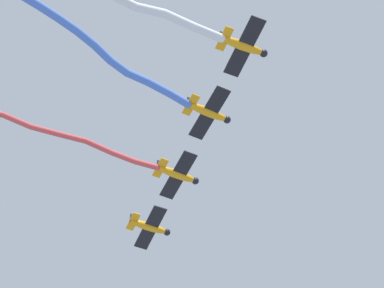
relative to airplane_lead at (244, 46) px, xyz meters
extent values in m
ellipsoid|color=orange|center=(-0.11, 0.01, -0.01)|extent=(4.64, 1.45, 0.93)
sphere|color=black|center=(2.05, -0.24, -0.01)|extent=(0.88, 0.88, 0.79)
ellipsoid|color=#232833|center=(0.45, -0.05, 0.34)|extent=(1.20, 0.75, 0.50)
cube|color=black|center=(0.04, 0.00, -0.14)|extent=(2.31, 6.77, 0.12)
cube|color=orange|center=(-2.02, 0.23, 0.07)|extent=(1.16, 2.68, 0.10)
cube|color=black|center=(-1.93, 0.22, 0.56)|extent=(1.04, 0.24, 1.29)
cylinder|color=white|center=(-3.78, 0.31, -0.19)|extent=(2.91, 0.92, 1.11)
cylinder|color=white|center=(-6.72, 0.47, -0.15)|extent=(3.23, 1.10, 1.21)
cylinder|color=white|center=(-9.59, 0.90, -0.05)|extent=(2.91, 1.43, 1.01)
cylinder|color=white|center=(-12.29, 1.17, -0.16)|extent=(2.76, 0.92, 0.93)
sphere|color=white|center=(-2.38, 0.28, -0.06)|extent=(0.85, 0.85, 0.85)
sphere|color=white|center=(-5.19, 0.35, -0.32)|extent=(0.85, 0.85, 0.85)
sphere|color=white|center=(-8.25, 0.60, 0.03)|extent=(0.85, 0.85, 0.85)
sphere|color=white|center=(-10.93, 1.20, -0.12)|extent=(0.85, 0.85, 0.85)
ellipsoid|color=orange|center=(0.81, 8.45, 0.29)|extent=(4.61, 1.17, 0.93)
sphere|color=black|center=(2.98, 8.34, 0.29)|extent=(0.83, 0.83, 0.79)
ellipsoid|color=#232833|center=(1.38, 8.42, 0.64)|extent=(1.17, 0.68, 0.50)
cube|color=black|center=(0.96, 8.45, 0.16)|extent=(1.90, 6.71, 0.12)
cube|color=orange|center=(-1.10, 8.55, 0.37)|extent=(1.01, 2.64, 0.10)
cube|color=black|center=(-1.01, 8.55, 0.86)|extent=(1.04, 0.18, 1.29)
cylinder|color=#4C75DB|center=(-2.49, 8.47, 0.27)|extent=(2.15, 0.99, 0.85)
cylinder|color=#4C75DB|center=(-4.86, 8.24, 0.23)|extent=(2.80, 1.05, 0.94)
cylinder|color=#4C75DB|center=(-7.40, 7.97, -0.10)|extent=(2.65, 1.05, 1.30)
cylinder|color=#4C75DB|center=(-9.62, 7.58, -0.39)|extent=(2.25, 1.28, 0.88)
cylinder|color=#4C75DB|center=(-11.66, 6.95, -0.39)|extent=(2.37, 1.50, 0.88)
cylinder|color=#4C75DB|center=(-13.75, 6.25, -0.39)|extent=(2.37, 1.39, 0.87)
cylinder|color=#4C75DB|center=(-15.82, 5.65, -0.59)|extent=(2.35, 1.33, 1.15)
cylinder|color=#4C75DB|center=(-17.80, 5.13, -0.90)|extent=(2.25, 1.23, 1.08)
sphere|color=#4C75DB|center=(-1.47, 8.57, 0.24)|extent=(0.79, 0.79, 0.79)
sphere|color=#4C75DB|center=(-3.52, 8.37, 0.30)|extent=(0.79, 0.79, 0.79)
sphere|color=#4C75DB|center=(-6.20, 8.11, 0.15)|extent=(0.79, 0.79, 0.79)
sphere|color=#4C75DB|center=(-8.60, 7.84, -0.35)|extent=(0.79, 0.79, 0.79)
sphere|color=#4C75DB|center=(-10.63, 7.33, -0.43)|extent=(0.79, 0.79, 0.79)
sphere|color=#4C75DB|center=(-12.69, 6.57, -0.35)|extent=(0.79, 0.79, 0.79)
sphere|color=#4C75DB|center=(-14.81, 5.93, -0.43)|extent=(0.79, 0.79, 0.79)
sphere|color=#4C75DB|center=(-16.82, 5.36, -0.76)|extent=(0.79, 0.79, 0.79)
sphere|color=#4C75DB|center=(-18.79, 4.90, -1.03)|extent=(0.79, 0.79, 0.79)
ellipsoid|color=orange|center=(1.73, 16.89, -0.01)|extent=(4.62, 1.26, 0.93)
sphere|color=black|center=(3.90, 16.74, -0.01)|extent=(0.85, 0.85, 0.79)
ellipsoid|color=#232833|center=(2.30, 16.85, 0.34)|extent=(1.18, 0.70, 0.50)
cube|color=black|center=(1.89, 16.88, -0.14)|extent=(2.03, 6.73, 0.12)
cube|color=orange|center=(-0.18, 17.03, 0.07)|extent=(1.05, 2.65, 0.10)
cube|color=black|center=(-0.09, 17.03, 0.56)|extent=(1.04, 0.20, 1.29)
cylinder|color=#DB4C4C|center=(-1.78, 17.25, -0.07)|extent=(2.57, 0.98, 0.62)
cylinder|color=#DB4C4C|center=(-4.29, 17.69, 0.18)|extent=(2.78, 1.08, 1.14)
cylinder|color=#DB4C4C|center=(-7.02, 18.05, 0.65)|extent=(3.03, 0.83, 1.01)
cylinder|color=#DB4C4C|center=(-9.83, 18.43, 0.86)|extent=(2.85, 1.12, 0.60)
cylinder|color=#DB4C4C|center=(-12.72, 18.96, 0.86)|extent=(3.14, 1.13, 0.61)
cylinder|color=#DB4C4C|center=(-15.77, 19.38, 1.08)|extent=(3.19, 0.90, 1.04)
sphere|color=#DB4C4C|center=(-0.54, 17.06, -0.06)|extent=(0.60, 0.60, 0.60)
sphere|color=#DB4C4C|center=(-3.02, 17.45, -0.08)|extent=(0.60, 0.60, 0.60)
sphere|color=#DB4C4C|center=(-5.56, 17.94, 0.45)|extent=(0.60, 0.60, 0.60)
sphere|color=#DB4C4C|center=(-8.47, 18.16, 0.86)|extent=(0.60, 0.60, 0.60)
sphere|color=#DB4C4C|center=(-11.20, 18.69, 0.86)|extent=(0.60, 0.60, 0.60)
sphere|color=#DB4C4C|center=(-14.24, 19.23, 0.86)|extent=(0.60, 0.60, 0.60)
sphere|color=#DB4C4C|center=(-17.29, 19.53, 1.29)|extent=(0.60, 0.60, 0.60)
ellipsoid|color=orange|center=(2.65, 25.34, 0.29)|extent=(4.64, 1.43, 0.93)
sphere|color=black|center=(4.82, 25.10, 0.29)|extent=(0.88, 0.88, 0.79)
ellipsoid|color=#232833|center=(3.22, 25.27, 0.64)|extent=(1.20, 0.74, 0.50)
cube|color=black|center=(2.81, 25.32, 0.16)|extent=(2.28, 6.77, 0.12)
cube|color=orange|center=(0.75, 25.55, 0.37)|extent=(1.15, 2.67, 0.10)
cube|color=black|center=(0.84, 25.54, 0.86)|extent=(1.04, 0.24, 1.29)
camera|label=1|loc=(-22.49, -30.74, -67.06)|focal=74.89mm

